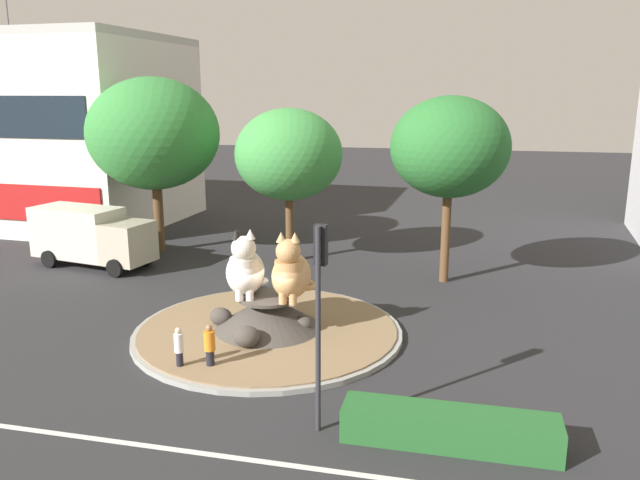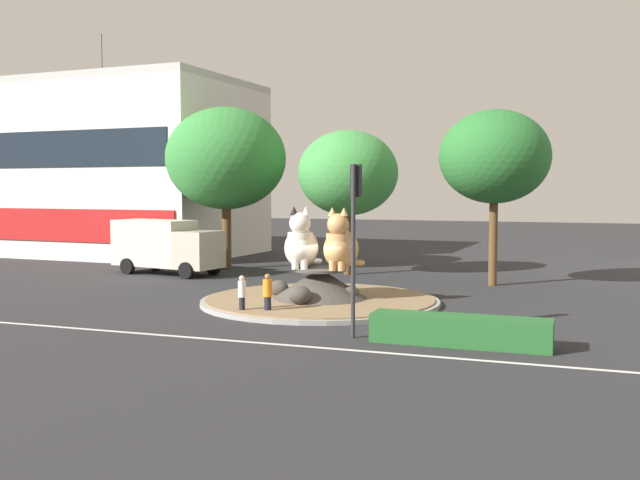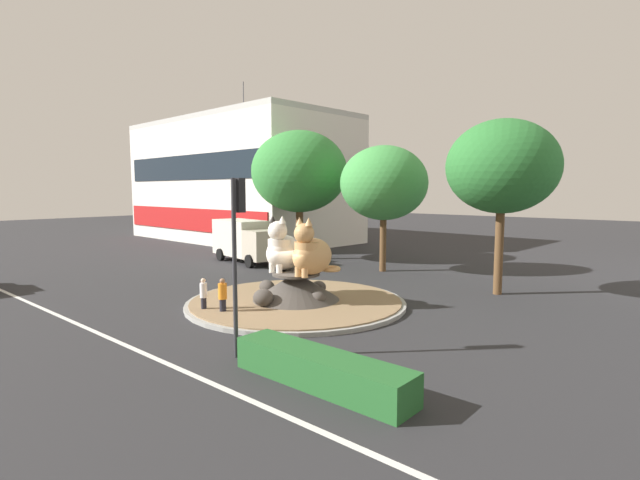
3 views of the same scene
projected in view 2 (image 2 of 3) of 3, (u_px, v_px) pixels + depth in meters
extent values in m
plane|color=#28282B|center=(320.00, 303.00, 30.39)|extent=(160.00, 160.00, 0.00)
cube|color=silver|center=(235.00, 341.00, 22.91)|extent=(112.00, 0.20, 0.01)
cylinder|color=gray|center=(320.00, 301.00, 30.38)|extent=(10.01, 10.01, 0.18)
cylinder|color=#846B4C|center=(320.00, 299.00, 30.37)|extent=(9.61, 9.61, 0.06)
cone|color=#423D38|center=(320.00, 283.00, 30.32)|extent=(3.97, 3.97, 1.25)
cylinder|color=#423D38|center=(320.00, 270.00, 30.28)|extent=(2.19, 2.19, 0.12)
ellipsoid|color=#423D38|center=(351.00, 292.00, 29.88)|extent=(0.74, 0.65, 0.59)
ellipsoid|color=#423D38|center=(331.00, 286.00, 31.98)|extent=(0.75, 0.66, 0.60)
ellipsoid|color=#423D38|center=(279.00, 288.00, 30.83)|extent=(0.86, 0.62, 0.69)
ellipsoid|color=#423D38|center=(300.00, 295.00, 28.66)|extent=(0.93, 0.85, 0.75)
ellipsoid|color=silver|center=(301.00, 248.00, 30.65)|extent=(2.01, 2.56, 1.64)
cylinder|color=silver|center=(300.00, 244.00, 30.18)|extent=(1.32, 1.32, 1.02)
sphere|color=silver|center=(300.00, 223.00, 29.96)|extent=(0.90, 0.90, 0.90)
torus|color=silver|center=(312.00, 261.00, 31.59)|extent=(1.24, 1.24, 0.20)
cone|color=silver|center=(306.00, 211.00, 29.91)|extent=(0.46, 0.46, 0.37)
cone|color=black|center=(294.00, 211.00, 29.94)|extent=(0.46, 0.46, 0.37)
cylinder|color=silver|center=(304.00, 264.00, 29.86)|extent=(0.29, 0.29, 0.41)
cylinder|color=silver|center=(295.00, 264.00, 29.89)|extent=(0.29, 0.29, 0.41)
ellipsoid|color=tan|center=(341.00, 249.00, 30.04)|extent=(1.64, 2.36, 1.62)
cylinder|color=tan|center=(339.00, 246.00, 29.60)|extent=(1.16, 1.16, 1.01)
sphere|color=tan|center=(338.00, 224.00, 29.38)|extent=(0.89, 0.89, 0.89)
torus|color=tan|center=(354.00, 263.00, 30.88)|extent=(1.26, 1.26, 0.20)
cone|color=tan|center=(344.00, 212.00, 29.28)|extent=(0.40, 0.40, 0.37)
cone|color=tan|center=(332.00, 212.00, 29.40)|extent=(0.40, 0.40, 0.37)
cylinder|color=tan|center=(341.00, 266.00, 29.26)|extent=(0.28, 0.28, 0.41)
cylinder|color=tan|center=(332.00, 266.00, 29.35)|extent=(0.28, 0.28, 0.41)
cylinder|color=#2D2D33|center=(353.00, 252.00, 23.20)|extent=(0.14, 0.14, 5.60)
cube|color=black|center=(356.00, 181.00, 23.24)|extent=(0.34, 0.27, 1.05)
sphere|color=#360606|center=(357.00, 171.00, 23.29)|extent=(0.18, 0.18, 0.18)
sphere|color=#392706|center=(357.00, 181.00, 23.31)|extent=(0.18, 0.18, 0.18)
sphere|color=green|center=(357.00, 190.00, 23.33)|extent=(0.18, 0.18, 0.18)
cube|color=silver|center=(88.00, 173.00, 54.74)|extent=(25.25, 13.49, 11.99)
cube|color=#B21919|center=(27.00, 224.00, 49.21)|extent=(23.72, 1.16, 2.16)
cube|color=#19232D|center=(25.00, 150.00, 48.87)|extent=(22.73, 1.07, 2.40)
cube|color=#B2B2AD|center=(86.00, 90.00, 54.30)|extent=(25.25, 13.49, 0.50)
cylinder|color=#4C4C51|center=(102.00, 58.00, 51.73)|extent=(0.10, 0.10, 3.37)
cube|color=#235B28|center=(460.00, 331.00, 22.30)|extent=(5.50, 1.20, 0.90)
cylinder|color=brown|center=(227.00, 238.00, 43.44)|extent=(0.55, 0.55, 3.75)
ellipsoid|color=#337F38|center=(226.00, 158.00, 43.10)|extent=(7.16, 7.16, 6.09)
cylinder|color=brown|center=(493.00, 243.00, 35.89)|extent=(0.42, 0.42, 4.22)
ellipsoid|color=#286B2D|center=(495.00, 157.00, 35.59)|extent=(5.44, 5.44, 4.62)
cylinder|color=brown|center=(348.00, 244.00, 40.50)|extent=(0.42, 0.42, 3.46)
ellipsoid|color=#3D8E42|center=(348.00, 173.00, 40.22)|extent=(5.58, 5.58, 4.74)
cylinder|color=black|center=(242.00, 307.00, 27.39)|extent=(0.23, 0.23, 0.72)
cylinder|color=silver|center=(242.00, 289.00, 27.35)|extent=(0.30, 0.30, 0.62)
sphere|color=beige|center=(242.00, 278.00, 27.32)|extent=(0.21, 0.21, 0.21)
cylinder|color=black|center=(268.00, 306.00, 27.34)|extent=(0.27, 0.27, 0.75)
cylinder|color=orange|center=(268.00, 288.00, 27.29)|extent=(0.36, 0.36, 0.65)
sphere|color=#936B4C|center=(268.00, 277.00, 27.26)|extent=(0.21, 0.21, 0.21)
cube|color=#B7AD99|center=(199.00, 250.00, 39.55)|extent=(2.34, 2.60, 2.05)
cube|color=beige|center=(154.00, 243.00, 41.18)|extent=(4.91, 3.08, 2.59)
cylinder|color=black|center=(213.00, 267.00, 40.57)|extent=(0.94, 0.46, 0.90)
cylinder|color=black|center=(186.00, 271.00, 38.61)|extent=(0.94, 0.46, 0.90)
cylinder|color=black|center=(156.00, 263.00, 42.74)|extent=(0.94, 0.46, 0.90)
cylinder|color=black|center=(128.00, 266.00, 40.78)|extent=(0.94, 0.46, 0.90)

